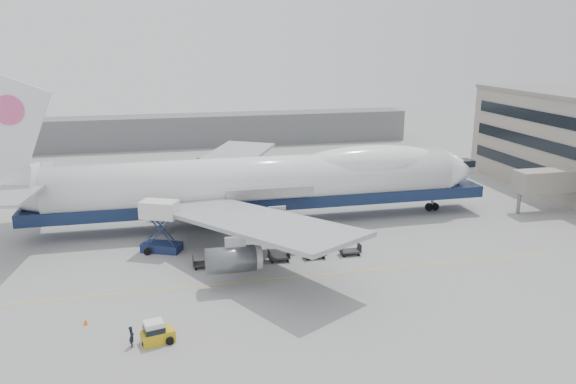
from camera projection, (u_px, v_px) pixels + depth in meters
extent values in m
plane|color=gray|center=(277.00, 256.00, 62.74)|extent=(260.00, 260.00, 0.00)
cube|color=gold|center=(289.00, 278.00, 57.10)|extent=(60.00, 0.15, 0.01)
cube|color=gray|center=(547.00, 181.00, 77.75)|extent=(9.00, 3.00, 3.00)
cylinder|color=slate|center=(519.00, 203.00, 77.67)|extent=(0.50, 0.50, 3.00)
cube|color=slate|center=(169.00, 131.00, 125.44)|extent=(110.00, 8.00, 7.00)
cylinder|color=white|center=(257.00, 181.00, 72.52)|extent=(52.00, 6.40, 6.40)
cube|color=#111E3E|center=(265.00, 200.00, 73.41)|extent=(60.00, 5.76, 1.50)
cone|color=white|center=(461.00, 170.00, 78.81)|extent=(6.00, 6.40, 6.40)
cone|color=white|center=(1.00, 191.00, 65.75)|extent=(9.00, 6.40, 6.40)
ellipsoid|color=white|center=(371.00, 162.00, 75.44)|extent=(20.67, 5.78, 4.56)
cube|color=white|center=(7.00, 132.00, 64.25)|extent=(10.52, 0.50, 13.56)
cylinder|color=#DB558D|center=(9.00, 110.00, 63.70)|extent=(3.40, 0.30, 3.40)
cube|color=#9EA0A3|center=(253.00, 221.00, 58.60)|extent=(20.35, 26.74, 2.26)
cube|color=#9EA0A3|center=(222.00, 164.00, 85.45)|extent=(20.35, 26.74, 2.26)
cylinder|color=#595B60|center=(200.00, 172.00, 89.81)|extent=(4.80, 2.60, 2.60)
cylinder|color=#595B60|center=(246.00, 183.00, 82.65)|extent=(4.80, 2.60, 2.60)
cylinder|color=#595B60|center=(273.00, 226.00, 63.86)|extent=(4.80, 2.60, 2.60)
cylinder|color=#595B60|center=(230.00, 260.00, 54.10)|extent=(4.80, 2.60, 2.60)
cylinder|color=slate|center=(432.00, 202.00, 79.11)|extent=(0.36, 0.36, 2.50)
cylinder|color=black|center=(432.00, 207.00, 79.30)|extent=(1.10, 0.45, 1.10)
cylinder|color=slate|center=(238.00, 223.00, 70.22)|extent=(0.36, 0.36, 2.50)
cylinder|color=black|center=(238.00, 228.00, 70.41)|extent=(1.10, 0.45, 1.10)
cylinder|color=slate|center=(232.00, 209.00, 75.86)|extent=(0.36, 0.36, 2.50)
cylinder|color=black|center=(232.00, 214.00, 76.05)|extent=(1.10, 0.45, 1.10)
cube|color=#19264D|center=(162.00, 247.00, 64.14)|extent=(4.88, 3.75, 0.97)
cube|color=silver|center=(159.00, 209.00, 62.94)|extent=(4.64, 3.77, 1.94)
cube|color=#19264D|center=(161.00, 231.00, 62.61)|extent=(2.92, 1.42, 3.48)
cube|color=#19264D|center=(160.00, 225.00, 64.44)|extent=(2.92, 1.42, 3.48)
cube|color=slate|center=(159.00, 206.00, 64.27)|extent=(2.36, 1.84, 0.15)
cylinder|color=black|center=(147.00, 252.00, 62.99)|extent=(0.79, 0.31, 0.79)
cylinder|color=black|center=(148.00, 246.00, 64.64)|extent=(0.79, 0.31, 0.79)
cylinder|color=black|center=(176.00, 249.00, 63.68)|extent=(0.79, 0.31, 0.79)
cylinder|color=black|center=(176.00, 244.00, 65.33)|extent=(0.79, 0.31, 0.79)
cube|color=gold|center=(158.00, 336.00, 44.86)|extent=(2.80, 1.94, 1.00)
cube|color=silver|center=(154.00, 327.00, 44.50)|extent=(1.72, 1.59, 0.91)
cube|color=black|center=(154.00, 329.00, 44.55)|extent=(1.83, 1.70, 0.45)
cylinder|color=black|center=(146.00, 343.00, 44.15)|extent=(0.64, 0.27, 0.64)
cylinder|color=black|center=(146.00, 336.00, 45.26)|extent=(0.64, 0.27, 0.64)
cylinder|color=black|center=(170.00, 341.00, 44.55)|extent=(0.64, 0.27, 0.64)
cylinder|color=black|center=(169.00, 333.00, 45.66)|extent=(0.64, 0.27, 0.64)
imported|color=black|center=(132.00, 336.00, 44.14)|extent=(0.46, 0.66, 1.74)
cone|color=orange|center=(85.00, 322.00, 47.65)|extent=(0.35, 0.35, 0.54)
cube|color=orange|center=(86.00, 324.00, 47.72)|extent=(0.37, 0.37, 0.03)
cube|color=#2D2D30|center=(204.00, 264.00, 59.49)|extent=(2.30, 1.35, 0.18)
cube|color=#2D2D30|center=(193.00, 261.00, 59.15)|extent=(0.08, 1.35, 0.90)
cube|color=#2D2D30|center=(214.00, 259.00, 59.63)|extent=(0.08, 1.35, 0.90)
cylinder|color=black|center=(196.00, 269.00, 58.87)|extent=(0.30, 0.12, 0.30)
cylinder|color=black|center=(195.00, 265.00, 59.90)|extent=(0.30, 0.12, 0.30)
cylinder|color=black|center=(212.00, 268.00, 59.24)|extent=(0.30, 0.12, 0.30)
cylinder|color=black|center=(211.00, 264.00, 60.27)|extent=(0.30, 0.12, 0.30)
cube|color=#2D2D30|center=(242.00, 260.00, 60.38)|extent=(2.30, 1.35, 0.18)
cube|color=#2D2D30|center=(232.00, 258.00, 60.04)|extent=(0.08, 1.35, 0.90)
cube|color=#2D2D30|center=(252.00, 256.00, 60.51)|extent=(0.08, 1.35, 0.90)
cylinder|color=black|center=(235.00, 266.00, 59.76)|extent=(0.30, 0.12, 0.30)
cylinder|color=black|center=(233.00, 262.00, 60.79)|extent=(0.30, 0.12, 0.30)
cylinder|color=black|center=(251.00, 264.00, 60.13)|extent=(0.30, 0.12, 0.30)
cylinder|color=black|center=(249.00, 260.00, 61.16)|extent=(0.30, 0.12, 0.30)
cube|color=#2D2D30|center=(279.00, 257.00, 61.27)|extent=(2.30, 1.35, 0.18)
cube|color=#2D2D30|center=(269.00, 255.00, 60.92)|extent=(0.08, 1.35, 0.90)
cube|color=#2D2D30|center=(289.00, 253.00, 61.40)|extent=(0.08, 1.35, 0.90)
cylinder|color=black|center=(272.00, 262.00, 60.64)|extent=(0.30, 0.12, 0.30)
cylinder|color=black|center=(270.00, 259.00, 61.68)|extent=(0.30, 0.12, 0.30)
cylinder|color=black|center=(288.00, 261.00, 61.01)|extent=(0.30, 0.12, 0.30)
cylinder|color=black|center=(285.00, 257.00, 62.05)|extent=(0.30, 0.12, 0.30)
cube|color=#2D2D30|center=(315.00, 254.00, 62.15)|extent=(2.30, 1.35, 0.18)
cube|color=#2D2D30|center=(305.00, 251.00, 61.81)|extent=(0.08, 1.35, 0.90)
cube|color=#2D2D30|center=(325.00, 250.00, 62.29)|extent=(0.08, 1.35, 0.90)
cylinder|color=black|center=(309.00, 259.00, 61.53)|extent=(0.30, 0.12, 0.30)
cylinder|color=black|center=(306.00, 255.00, 62.56)|extent=(0.30, 0.12, 0.30)
cylinder|color=black|center=(324.00, 258.00, 61.90)|extent=(0.30, 0.12, 0.30)
cylinder|color=black|center=(321.00, 254.00, 62.93)|extent=(0.30, 0.12, 0.30)
cube|color=#2D2D30|center=(350.00, 251.00, 63.04)|extent=(2.30, 1.35, 0.18)
cube|color=#2D2D30|center=(341.00, 248.00, 62.70)|extent=(0.08, 1.35, 0.90)
cube|color=#2D2D30|center=(359.00, 247.00, 63.17)|extent=(0.08, 1.35, 0.90)
cylinder|color=black|center=(344.00, 256.00, 62.42)|extent=(0.30, 0.12, 0.30)
cylinder|color=black|center=(341.00, 252.00, 63.45)|extent=(0.30, 0.12, 0.30)
cylinder|color=black|center=(359.00, 255.00, 62.79)|extent=(0.30, 0.12, 0.30)
cylinder|color=black|center=(355.00, 251.00, 63.82)|extent=(0.30, 0.12, 0.30)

